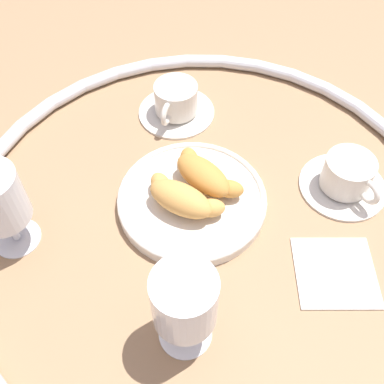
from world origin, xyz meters
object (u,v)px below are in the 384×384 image
at_px(coffee_cup_near, 347,177).
at_px(pastry_plate, 192,199).
at_px(juice_glass_right, 184,303).
at_px(croissant_small, 204,175).
at_px(folded_napkin, 335,272).
at_px(croissant_large, 182,198).
at_px(coffee_cup_far, 176,102).

bearing_deg(coffee_cup_near, pastry_plate, -109.64).
bearing_deg(juice_glass_right, croissant_small, 146.03).
height_order(coffee_cup_near, folded_napkin, coffee_cup_near).
height_order(croissant_large, folded_napkin, croissant_large).
bearing_deg(pastry_plate, croissant_large, -64.78).
bearing_deg(coffee_cup_near, juice_glass_right, -73.43).
relative_size(croissant_small, juice_glass_right, 0.93).
xyz_separation_m(pastry_plate, juice_glass_right, (0.18, -0.10, 0.08)).
relative_size(pastry_plate, coffee_cup_near, 1.67).
xyz_separation_m(croissant_large, croissant_small, (-0.02, 0.05, 0.00)).
bearing_deg(croissant_small, pastry_plate, -64.81).
height_order(pastry_plate, croissant_large, croissant_large).
relative_size(croissant_large, juice_glass_right, 0.86).
relative_size(coffee_cup_near, coffee_cup_far, 1.00).
xyz_separation_m(coffee_cup_near, juice_glass_right, (0.10, -0.33, 0.07)).
bearing_deg(juice_glass_right, pastry_plate, 150.43).
relative_size(pastry_plate, coffee_cup_far, 1.67).
distance_m(pastry_plate, coffee_cup_far, 0.20).
height_order(pastry_plate, folded_napkin, pastry_plate).
xyz_separation_m(croissant_small, coffee_cup_far, (-0.18, 0.04, -0.01)).
xyz_separation_m(coffee_cup_far, juice_glass_right, (0.37, -0.17, 0.07)).
bearing_deg(croissant_large, coffee_cup_far, 156.28).
bearing_deg(pastry_plate, croissant_small, 115.19).
bearing_deg(croissant_small, croissant_large, -64.80).
relative_size(pastry_plate, croissant_small, 1.74).
xyz_separation_m(croissant_large, coffee_cup_far, (-0.20, 0.09, -0.01)).
relative_size(croissant_small, coffee_cup_near, 0.96).
xyz_separation_m(pastry_plate, coffee_cup_near, (0.08, 0.23, 0.01)).
xyz_separation_m(croissant_large, folded_napkin, (0.19, 0.14, -0.04)).
relative_size(juice_glass_right, folded_napkin, 1.27).
bearing_deg(juice_glass_right, croissant_large, 154.77).
relative_size(croissant_large, coffee_cup_far, 0.89).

